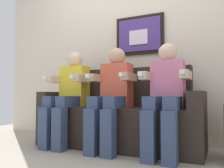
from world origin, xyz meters
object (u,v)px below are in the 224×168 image
object	(u,v)px
person_on_left	(69,93)
person_in_middle	(112,93)
couch	(119,119)
person_on_right	(166,93)

from	to	relation	value
person_on_left	person_in_middle	distance (m)	0.57
couch	person_on_right	xyz separation A→B (m)	(0.57, -0.17, 0.29)
person_in_middle	person_on_right	size ratio (longest dim) A/B	1.00
couch	person_in_middle	xyz separation A→B (m)	(-0.00, -0.17, 0.29)
couch	person_on_left	xyz separation A→B (m)	(-0.57, -0.17, 0.29)
couch	person_on_right	distance (m)	0.66
person_on_left	person_on_right	size ratio (longest dim) A/B	1.00
couch	person_on_left	size ratio (longest dim) A/B	1.65
person_on_left	person_in_middle	xyz separation A→B (m)	(0.57, 0.00, 0.00)
person_in_middle	person_on_right	world-z (taller)	same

